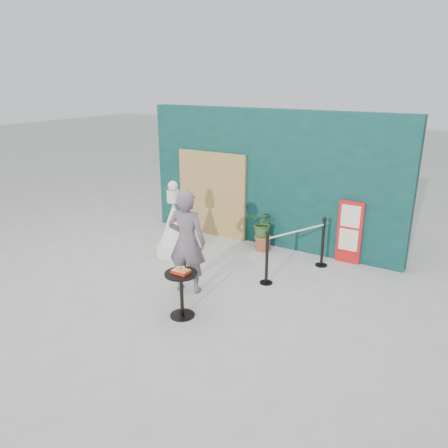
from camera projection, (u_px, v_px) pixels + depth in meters
ground at (188, 297)px, 7.56m from camera, size 60.00×60.00×0.00m
back_wall at (270, 179)px, 9.63m from camera, size 6.00×0.30×3.00m
bamboo_fence at (212, 194)px, 10.31m from camera, size 1.80×0.08×2.00m
woman at (187, 242)px, 7.53m from camera, size 0.77×0.60×1.85m
menu_board at (349, 232)px, 8.81m from camera, size 0.50×0.07×1.30m
statue at (174, 226)px, 9.10m from camera, size 0.64×0.64×1.64m
cafe_table at (182, 288)px, 6.82m from camera, size 0.52×0.52×0.75m
food_basket at (181, 271)px, 6.73m from camera, size 0.26×0.19×0.11m
planter at (263, 227)px, 9.48m from camera, size 0.55×0.47×0.93m
stanchion_barrier at (296, 250)px, 8.31m from camera, size 0.84×1.54×1.03m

